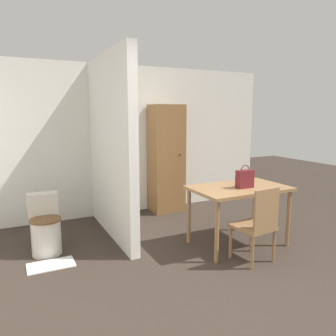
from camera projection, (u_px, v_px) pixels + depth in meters
ground_plane at (245, 316)px, 2.79m from camera, size 16.00×16.00×0.00m
wall_back at (120, 141)px, 5.57m from camera, size 5.60×0.12×2.50m
partition_wall at (111, 147)px, 4.50m from camera, size 0.12×1.86×2.50m
dining_table at (239, 193)px, 4.21m from camera, size 1.23×0.77×0.78m
wooden_chair at (258, 223)px, 3.73m from camera, size 0.45×0.45×0.90m
toilet at (45, 228)px, 4.04m from camera, size 0.37×0.52×0.71m
handbag at (245, 179)px, 4.13m from camera, size 0.22×0.10×0.29m
wooden_cabinet at (166, 159)px, 5.68m from camera, size 0.55×0.46×1.86m
bath_mat at (51, 265)px, 3.72m from camera, size 0.51×0.30×0.01m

